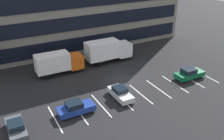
% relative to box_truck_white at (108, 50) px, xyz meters
% --- Properties ---
extents(ground_plane, '(120.00, 120.00, 0.00)m').
position_rel_box_truck_white_xyz_m(ground_plane, '(-1.09, -6.76, -2.01)').
color(ground_plane, black).
extents(lot_markings, '(22.54, 5.40, 0.01)m').
position_rel_box_truck_white_xyz_m(lot_markings, '(-1.09, -11.16, -2.01)').
color(lot_markings, silver).
rests_on(lot_markings, ground_plane).
extents(box_truck_white, '(7.71, 2.55, 3.57)m').
position_rel_box_truck_white_xyz_m(box_truck_white, '(0.00, 0.00, 0.00)').
color(box_truck_white, white).
rests_on(box_truck_white, ground_plane).
extents(box_truck_orange, '(6.97, 2.31, 3.23)m').
position_rel_box_truck_white_xyz_m(box_truck_orange, '(-8.38, -0.59, -0.19)').
color(box_truck_orange, '#D85914').
rests_on(box_truck_orange, ground_plane).
extents(sedan_navy, '(4.17, 1.75, 1.49)m').
position_rel_box_truck_white_xyz_m(sedan_navy, '(-9.87, -11.24, -1.31)').
color(sedan_navy, navy).
rests_on(sedan_navy, ground_plane).
extents(sedan_silver, '(1.69, 4.03, 1.44)m').
position_rel_box_truck_white_xyz_m(sedan_silver, '(-3.84, -10.74, -1.33)').
color(sedan_silver, silver).
rests_on(sedan_silver, ground_plane).
extents(sedan_forest, '(4.31, 1.80, 1.54)m').
position_rel_box_truck_white_xyz_m(sedan_forest, '(7.38, -10.78, -1.28)').
color(sedan_forest, '#0C5933').
rests_on(sedan_forest, ground_plane).
extents(sedan_charcoal, '(1.69, 4.04, 1.45)m').
position_rel_box_truck_white_xyz_m(sedan_charcoal, '(-16.35, -11.73, -1.33)').
color(sedan_charcoal, '#474C51').
rests_on(sedan_charcoal, ground_plane).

